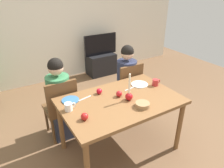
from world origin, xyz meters
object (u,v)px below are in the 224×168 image
(dining_table, at_px, (121,106))
(apple_by_left_plate, at_px, (119,94))
(mug_left, at_px, (69,107))
(person_left_child, at_px, (60,101))
(tv, at_px, (101,45))
(apple_near_candle, at_px, (99,91))
(chair_left, at_px, (61,106))
(person_right_child, at_px, (126,82))
(apple_by_right_mug, at_px, (85,116))
(chair_right, at_px, (127,87))
(mug_right, at_px, (156,82))
(plate_left, at_px, (70,100))
(tv_stand, at_px, (101,64))
(plate_right, at_px, (140,84))
(bowl_walnuts, at_px, (142,105))
(candle_centerpiece, at_px, (129,95))

(dining_table, distance_m, apple_by_left_plate, 0.14)
(mug_left, distance_m, apple_by_left_plate, 0.62)
(person_left_child, distance_m, tv, 2.25)
(apple_near_candle, height_order, apple_by_left_plate, apple_by_left_plate)
(chair_left, distance_m, person_right_child, 1.08)
(chair_left, bearing_deg, apple_by_right_mug, -88.67)
(tv, distance_m, apple_by_right_mug, 2.86)
(chair_left, xyz_separation_m, chair_right, (1.08, 0.00, 0.00))
(tv, distance_m, mug_right, 2.26)
(chair_right, xyz_separation_m, plate_left, (-1.05, -0.32, 0.24))
(apple_near_candle, height_order, apple_by_right_mug, apple_by_right_mug)
(person_left_child, distance_m, mug_left, 0.58)
(tv, bearing_deg, chair_right, -104.58)
(apple_by_left_plate, distance_m, apple_by_right_mug, 0.59)
(tv, bearing_deg, apple_by_left_plate, -113.05)
(plate_left, relative_size, mug_left, 1.60)
(apple_by_left_plate, bearing_deg, tv_stand, 66.94)
(plate_left, bearing_deg, person_left_child, 94.73)
(plate_right, xyz_separation_m, mug_right, (0.17, -0.12, 0.04))
(chair_left, distance_m, apple_by_right_mug, 0.80)
(plate_right, bearing_deg, apple_by_right_mug, -160.77)
(plate_right, relative_size, bowl_walnuts, 1.39)
(chair_left, xyz_separation_m, plate_right, (0.98, -0.41, 0.24))
(chair_left, relative_size, plate_left, 4.45)
(plate_right, bearing_deg, tv_stand, 75.61)
(plate_left, relative_size, mug_right, 1.65)
(dining_table, height_order, candle_centerpiece, candle_centerpiece)
(apple_near_candle, relative_size, apple_by_left_plate, 0.96)
(candle_centerpiece, bearing_deg, apple_by_right_mug, -172.11)
(dining_table, height_order, mug_right, mug_right)
(chair_left, distance_m, bowl_walnuts, 1.12)
(mug_right, bearing_deg, chair_right, 97.21)
(chair_right, bearing_deg, dining_table, -131.12)
(apple_by_right_mug, bearing_deg, tv, 58.45)
(candle_centerpiece, height_order, apple_by_right_mug, candle_centerpiece)
(tv_stand, bearing_deg, plate_right, -104.39)
(tv_stand, relative_size, plate_right, 2.86)
(tv_stand, distance_m, mug_right, 2.33)
(person_left_child, relative_size, plate_left, 5.80)
(dining_table, xyz_separation_m, person_left_child, (-0.55, 0.64, -0.10))
(person_left_child, bearing_deg, tv_stand, 47.60)
(dining_table, height_order, apple_by_right_mug, apple_by_right_mug)
(chair_left, distance_m, plate_left, 0.40)
(plate_right, height_order, apple_near_candle, apple_near_candle)
(person_right_child, bearing_deg, candle_centerpiece, -123.13)
(dining_table, distance_m, chair_right, 0.82)
(mug_right, xyz_separation_m, apple_by_left_plate, (-0.58, 0.00, -0.01))
(chair_right, bearing_deg, plate_left, -163.03)
(tv_stand, xyz_separation_m, plate_right, (-0.54, -2.11, 0.52))
(person_right_child, bearing_deg, apple_near_candle, -150.60)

